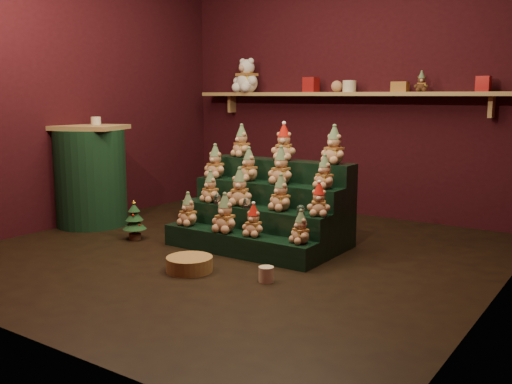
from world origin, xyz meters
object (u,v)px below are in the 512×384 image
Objects in this scene: side_table at (90,176)px; mini_christmas_tree at (134,220)px; riser_tier_front at (237,244)px; snow_globe_c at (301,210)px; snow_globe_a at (218,199)px; wicker_basket at (189,264)px; mug_right at (266,274)px; white_bear at (247,71)px; brown_bear at (421,82)px; snow_globe_b at (247,203)px; mug_left at (188,260)px.

side_table is 2.74× the size of mini_christmas_tree.
riser_tier_front is 16.46× the size of snow_globe_c.
snow_globe_a reaches higher than snow_globe_c.
wicker_basket is at bearing -38.55° from side_table.
riser_tier_front is 3.84× the size of mini_christmas_tree.
mug_right is 3.32m from white_bear.
snow_globe_c is 0.25× the size of wicker_basket.
mini_christmas_tree is at bearing -153.62° from brown_bear.
mini_christmas_tree is 3.41× the size of mug_right.
white_bear reaches higher than snow_globe_b.
snow_globe_a is at bearing 20.62° from mini_christmas_tree.
snow_globe_b is at bearing -44.97° from white_bear.
snow_globe_a reaches higher than mug_right.
mug_left is 0.49× the size of brown_bear.
snow_globe_a is 2.31m from brown_bear.
mini_christmas_tree is at bearing 168.87° from mug_right.
snow_globe_b is 2.42m from white_bear.
mug_right is at bearing -42.34° from white_bear.
mini_christmas_tree is at bearing -169.92° from snow_globe_c.
mini_christmas_tree is 1.67m from mug_right.
snow_globe_b is 2.18m from brown_bear.
side_table reaches higher than snow_globe_b.
snow_globe_b is 1.84m from side_table.
white_bear reaches higher than snow_globe_a.
snow_globe_a is at bearing 112.30° from wicker_basket.
mug_right is (0.59, -0.60, -0.35)m from snow_globe_b.
wicker_basket is at bearing -53.93° from white_bear.
riser_tier_front is at bearing 6.31° from mini_christmas_tree.
snow_globe_c is at bearing -0.00° from snow_globe_b.
mug_right is 0.31× the size of wicker_basket.
wicker_basket is 3.12m from white_bear.
wicker_basket is at bearing -168.93° from mug_right.
side_table reaches higher than snow_globe_c.
white_bear reaches higher than side_table.
mini_christmas_tree is (-1.56, -0.28, -0.23)m from snow_globe_c.
mug_right is (2.43, -0.50, -0.44)m from side_table.
mug_right is (0.69, 0.04, 0.01)m from mug_left.
snow_globe_b is 0.09× the size of side_table.
mug_left is at bearing -132.09° from brown_bear.
riser_tier_front is 0.56m from wicker_basket.
white_bear is 2.55× the size of brown_bear.
mini_christmas_tree is 1.02m from mug_left.
snow_globe_c is at bearing 0.00° from snow_globe_a.
mug_left is 0.27× the size of wicker_basket.
snow_globe_b is 0.80m from wicker_basket.
snow_globe_b is at bearing 95.75° from riser_tier_front.
snow_globe_c is at bearing 10.08° from mini_christmas_tree.
mini_christmas_tree reaches higher than mug_right.
side_table is at bearing 178.04° from riser_tier_front.
snow_globe_a reaches higher than mini_christmas_tree.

